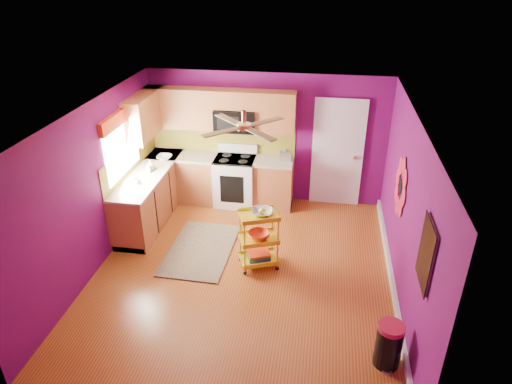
# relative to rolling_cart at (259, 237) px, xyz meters

# --- Properties ---
(ground) EXTENTS (5.00, 5.00, 0.00)m
(ground) POSITION_rel_rolling_cart_xyz_m (-0.21, -0.20, -0.53)
(ground) COLOR brown
(ground) RESTS_ON ground
(room_envelope) EXTENTS (4.54, 5.04, 2.52)m
(room_envelope) POSITION_rel_rolling_cart_xyz_m (-0.19, -0.20, 1.10)
(room_envelope) COLOR #620B58
(room_envelope) RESTS_ON ground
(lower_cabinets) EXTENTS (2.81, 2.31, 0.94)m
(lower_cabinets) POSITION_rel_rolling_cart_xyz_m (-1.56, 1.62, -0.10)
(lower_cabinets) COLOR brown
(lower_cabinets) RESTS_ON ground
(electric_range) EXTENTS (0.76, 0.66, 1.13)m
(electric_range) POSITION_rel_rolling_cart_xyz_m (-0.76, 1.97, -0.05)
(electric_range) COLOR white
(electric_range) RESTS_ON ground
(upper_cabinetry) EXTENTS (2.80, 2.30, 1.26)m
(upper_cabinetry) POSITION_rel_rolling_cart_xyz_m (-1.45, 1.97, 1.27)
(upper_cabinetry) COLOR brown
(upper_cabinetry) RESTS_ON ground
(left_window) EXTENTS (0.08, 1.35, 1.08)m
(left_window) POSITION_rel_rolling_cart_xyz_m (-2.43, 0.85, 1.21)
(left_window) COLOR white
(left_window) RESTS_ON ground
(panel_door) EXTENTS (0.95, 0.11, 2.15)m
(panel_door) POSITION_rel_rolling_cart_xyz_m (1.14, 2.27, 0.49)
(panel_door) COLOR white
(panel_door) RESTS_ON ground
(right_wall_art) EXTENTS (0.04, 2.74, 1.04)m
(right_wall_art) POSITION_rel_rolling_cart_xyz_m (2.02, -0.54, 0.91)
(right_wall_art) COLOR black
(right_wall_art) RESTS_ON ground
(ceiling_fan) EXTENTS (1.01, 1.01, 0.26)m
(ceiling_fan) POSITION_rel_rolling_cart_xyz_m (-0.21, 0.00, 1.76)
(ceiling_fan) COLOR #BF8C3F
(ceiling_fan) RESTS_ON ground
(shag_rug) EXTENTS (1.04, 1.66, 0.02)m
(shag_rug) POSITION_rel_rolling_cart_xyz_m (-1.02, 0.27, -0.52)
(shag_rug) COLOR black
(shag_rug) RESTS_ON ground
(rolling_cart) EXTENTS (0.68, 0.60, 1.03)m
(rolling_cart) POSITION_rel_rolling_cart_xyz_m (0.00, 0.00, 0.00)
(rolling_cart) COLOR yellow
(rolling_cart) RESTS_ON ground
(trash_can) EXTENTS (0.40, 0.40, 0.59)m
(trash_can) POSITION_rel_rolling_cart_xyz_m (1.78, -1.68, -0.23)
(trash_can) COLOR black
(trash_can) RESTS_ON ground
(teal_kettle) EXTENTS (0.18, 0.18, 0.21)m
(teal_kettle) POSITION_rel_rolling_cart_xyz_m (0.19, 2.08, 0.49)
(teal_kettle) COLOR teal
(teal_kettle) RESTS_ON lower_cabinets
(toaster) EXTENTS (0.22, 0.15, 0.18)m
(toaster) POSITION_rel_rolling_cart_xyz_m (0.19, 2.04, 0.50)
(toaster) COLOR beige
(toaster) RESTS_ON lower_cabinets
(soap_bottle_a) EXTENTS (0.08, 0.08, 0.17)m
(soap_bottle_a) POSITION_rel_rolling_cart_xyz_m (-2.14, 1.14, 0.50)
(soap_bottle_a) COLOR #EA3F72
(soap_bottle_a) RESTS_ON lower_cabinets
(soap_bottle_b) EXTENTS (0.15, 0.15, 0.19)m
(soap_bottle_b) POSITION_rel_rolling_cart_xyz_m (-2.14, 1.24, 0.50)
(soap_bottle_b) COLOR white
(soap_bottle_b) RESTS_ON lower_cabinets
(counter_dish) EXTENTS (0.28, 0.28, 0.07)m
(counter_dish) POSITION_rel_rolling_cart_xyz_m (-2.06, 1.75, 0.44)
(counter_dish) COLOR white
(counter_dish) RESTS_ON lower_cabinets
(counter_cup) EXTENTS (0.12, 0.12, 0.09)m
(counter_cup) POSITION_rel_rolling_cart_xyz_m (-2.17, 0.68, 0.46)
(counter_cup) COLOR white
(counter_cup) RESTS_ON lower_cabinets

